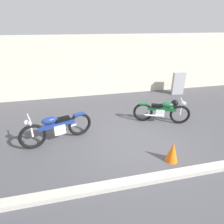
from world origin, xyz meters
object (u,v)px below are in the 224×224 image
helmet (175,103)px  motorcycle_blue (57,128)px  motorcycle_green (162,111)px  traffic_cone (172,152)px  stone_marker (178,83)px

helmet → motorcycle_blue: motorcycle_blue is taller
motorcycle_blue → motorcycle_green: (3.59, 0.42, -0.04)m
helmet → traffic_cone: size_ratio=0.53×
stone_marker → motorcycle_green: bearing=-129.7°
motorcycle_blue → motorcycle_green: motorcycle_blue is taller
stone_marker → traffic_cone: (-2.83, -4.60, -0.27)m
stone_marker → motorcycle_green: (-2.14, -2.58, -0.12)m
helmet → traffic_cone: 3.73m
motorcycle_blue → motorcycle_green: bearing=168.9°
stone_marker → motorcycle_blue: stone_marker is taller
traffic_cone → motorcycle_green: (0.69, 2.02, 0.15)m
traffic_cone → motorcycle_blue: bearing=151.2°
helmet → motorcycle_blue: (-4.81, -1.61, 0.32)m
stone_marker → traffic_cone: 5.41m
stone_marker → traffic_cone: stone_marker is taller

